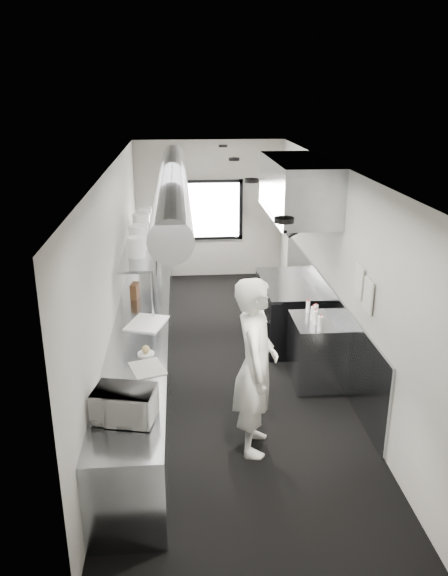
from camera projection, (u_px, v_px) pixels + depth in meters
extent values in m
cube|color=black|center=(226.00, 361.00, 8.13)|extent=(3.00, 8.00, 0.01)
cube|color=silver|center=(226.00, 166.00, 7.18)|extent=(3.00, 8.00, 0.01)
cube|color=#BBB9B1|center=(209.00, 210.00, 11.41)|extent=(3.00, 0.02, 2.80)
cube|color=#BBB9B1|center=(275.00, 444.00, 3.90)|extent=(3.00, 0.02, 2.80)
cube|color=#BBB9B1|center=(116.00, 272.00, 7.54)|extent=(0.02, 8.00, 2.80)
cube|color=#BBB9B1|center=(333.00, 267.00, 7.77)|extent=(0.02, 8.00, 2.80)
cube|color=#949BA2|center=(323.00, 315.00, 8.34)|extent=(0.03, 5.50, 1.10)
cylinder|color=gray|center=(173.00, 182.00, 7.59)|extent=(0.40, 6.40, 0.40)
cube|color=white|center=(210.00, 210.00, 11.37)|extent=(1.20, 0.03, 1.10)
cube|color=black|center=(209.00, 182.00, 11.19)|extent=(1.36, 0.03, 0.08)
cube|color=black|center=(210.00, 237.00, 11.58)|extent=(1.36, 0.03, 0.08)
cube|color=black|center=(178.00, 211.00, 11.34)|extent=(0.08, 0.03, 1.25)
cube|color=black|center=(241.00, 210.00, 11.44)|extent=(0.08, 0.03, 1.25)
cube|color=#949BA2|center=(298.00, 187.00, 8.06)|extent=(0.80, 2.20, 0.80)
cube|color=#949BA2|center=(271.00, 214.00, 8.16)|extent=(0.05, 2.20, 0.05)
cube|color=black|center=(291.00, 210.00, 8.17)|extent=(0.50, 2.10, 0.28)
cube|color=#949BA2|center=(143.00, 351.00, 7.42)|extent=(0.70, 6.00, 0.90)
cube|color=#949BA2|center=(142.00, 242.00, 8.45)|extent=(0.45, 3.00, 0.04)
cylinder|color=#949BA2|center=(152.00, 294.00, 7.26)|extent=(0.04, 0.04, 0.66)
cylinder|color=#949BA2|center=(156.00, 263.00, 8.58)|extent=(0.04, 0.04, 0.66)
cylinder|color=#949BA2|center=(159.00, 239.00, 9.89)|extent=(0.04, 0.04, 0.66)
cube|color=black|center=(289.00, 312.00, 8.71)|extent=(0.85, 1.60, 0.90)
cube|color=#949BA2|center=(290.00, 284.00, 8.55)|extent=(0.85, 1.60, 0.04)
cube|color=#949BA2|center=(263.00, 313.00, 8.68)|extent=(0.03, 1.55, 0.80)
cylinder|color=#949BA2|center=(261.00, 307.00, 8.64)|extent=(0.03, 1.30, 0.03)
cube|color=#949BA2|center=(317.00, 352.00, 7.41)|extent=(0.65, 0.80, 0.90)
cube|color=#949BA2|center=(154.00, 267.00, 10.89)|extent=(0.70, 1.20, 0.90)
cube|color=beige|center=(359.00, 281.00, 6.57)|extent=(0.02, 0.28, 0.38)
cube|color=beige|center=(368.00, 296.00, 6.26)|extent=(0.02, 0.28, 0.38)
imported|color=silver|center=(255.00, 367.00, 5.87)|extent=(0.57, 0.78, 1.97)
imported|color=silver|center=(125.00, 404.00, 5.04)|extent=(0.58, 0.48, 0.30)
cylinder|color=silver|center=(120.00, 392.00, 5.46)|extent=(0.13, 0.13, 0.09)
cylinder|color=silver|center=(115.00, 401.00, 5.29)|extent=(0.17, 0.17, 0.11)
cube|color=white|center=(147.00, 368.00, 6.00)|extent=(0.45, 0.50, 0.01)
cylinder|color=white|center=(146.00, 354.00, 6.33)|extent=(0.23, 0.23, 0.02)
sphere|color=tan|center=(146.00, 349.00, 6.31)|extent=(0.09, 0.09, 0.09)
cube|color=white|center=(147.00, 323.00, 7.15)|extent=(0.59, 0.67, 0.02)
cube|color=#56331E|center=(135.00, 291.00, 7.99)|extent=(0.13, 0.22, 0.22)
cylinder|color=white|center=(137.00, 247.00, 7.60)|extent=(0.31, 0.31, 0.28)
cylinder|color=white|center=(138.00, 237.00, 7.97)|extent=(0.30, 0.30, 0.34)
cylinder|color=white|center=(141.00, 226.00, 8.56)|extent=(0.33, 0.33, 0.37)
cylinder|color=white|center=(145.00, 218.00, 9.14)|extent=(0.28, 0.28, 0.35)
cylinder|color=white|center=(320.00, 323.00, 6.92)|extent=(0.08, 0.08, 0.19)
cylinder|color=white|center=(315.00, 318.00, 7.11)|extent=(0.06, 0.06, 0.19)
cylinder|color=white|center=(313.00, 313.00, 7.24)|extent=(0.07, 0.07, 0.18)
cylinder|color=white|center=(316.00, 311.00, 7.32)|extent=(0.06, 0.06, 0.18)
cylinder|color=white|center=(308.00, 307.00, 7.49)|extent=(0.06, 0.06, 0.16)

